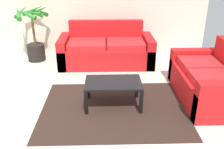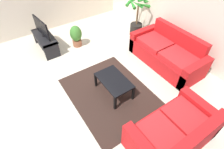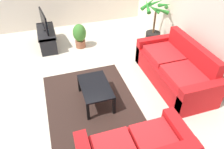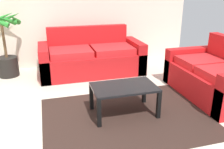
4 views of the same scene
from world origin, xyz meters
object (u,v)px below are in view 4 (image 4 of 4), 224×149
couch_loveseat (214,78)px  potted_palm (5,50)px  couch_main (91,58)px  coffee_table (124,90)px

couch_loveseat → potted_palm: 3.78m
couch_main → potted_palm: size_ratio=1.62×
couch_loveseat → coffee_table: bearing=-173.1°
coffee_table → couch_main: bearing=93.0°
couch_loveseat → potted_palm: (-3.29, 1.86, 0.23)m
couch_main → couch_loveseat: bearing=-43.5°
potted_palm → coffee_table: bearing=-50.3°
couch_loveseat → couch_main: bearing=136.5°
couch_main → potted_palm: 1.65m
couch_loveseat → potted_palm: potted_palm is taller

